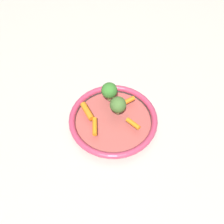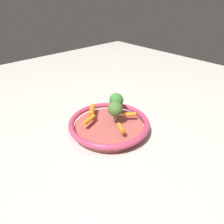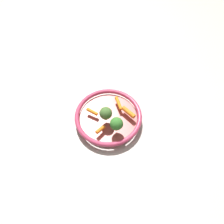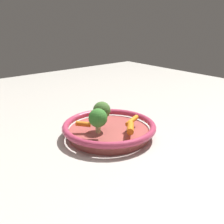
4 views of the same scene
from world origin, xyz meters
TOP-DOWN VIEW (x-y plane):
  - ground_plane at (0.00, 0.00)m, footprint 2.15×2.15m
  - serving_bowl at (0.00, 0.00)m, footprint 0.29×0.29m
  - baby_carrot_left at (0.01, 0.07)m, footprint 0.04×0.05m
  - baby_carrot_center at (0.06, -0.04)m, footprint 0.07×0.04m
  - baby_carrot_near_rim at (0.01, -0.09)m, footprint 0.06×0.06m
  - baby_carrot_back at (-0.08, 0.03)m, footprint 0.04×0.04m
  - broccoli_floret_large at (-0.02, 0.01)m, footprint 0.05×0.05m
  - broccoli_floret_edge at (-0.07, -0.04)m, footprint 0.05×0.05m

SIDE VIEW (x-z plane):
  - ground_plane at x=0.00m, z-range 0.00..0.00m
  - serving_bowl at x=0.00m, z-range 0.00..0.05m
  - baby_carrot_center at x=0.06m, z-range 0.04..0.06m
  - baby_carrot_left at x=0.01m, z-range 0.04..0.06m
  - baby_carrot_back at x=-0.08m, z-range 0.04..0.06m
  - baby_carrot_near_rim at x=0.01m, z-range 0.04..0.07m
  - broccoli_floret_edge at x=-0.07m, z-range 0.05..0.12m
  - broccoli_floret_large at x=-0.02m, z-range 0.05..0.12m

